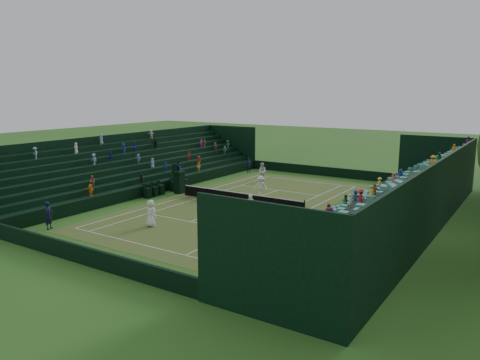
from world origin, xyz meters
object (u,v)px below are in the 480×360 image
(player_near_west, at_px, (151,213))
(tennis_net, at_px, (240,198))
(player_far_east, at_px, (261,187))
(player_far_west, at_px, (262,172))
(player_near_east, at_px, (250,205))
(umpire_chair, at_px, (179,179))

(player_near_west, bearing_deg, tennis_net, -94.70)
(tennis_net, distance_m, player_far_east, 3.10)
(player_far_west, bearing_deg, player_near_east, -69.87)
(tennis_net, bearing_deg, player_near_west, -99.95)
(umpire_chair, xyz_separation_m, player_far_east, (6.99, 2.64, -0.33))
(umpire_chair, distance_m, player_near_west, 10.58)
(player_near_east, distance_m, player_far_east, 6.44)
(player_far_west, distance_m, player_far_east, 7.73)
(umpire_chair, distance_m, player_far_west, 9.91)
(player_far_east, bearing_deg, umpire_chair, 165.67)
(player_far_west, bearing_deg, player_far_east, -67.47)
(player_near_east, height_order, player_far_east, player_far_east)
(player_near_east, xyz_separation_m, player_far_west, (-6.42, 12.62, 0.08))
(tennis_net, xyz_separation_m, player_far_west, (-3.67, 9.80, 0.40))
(player_near_west, height_order, player_near_east, player_near_west)
(player_far_west, xyz_separation_m, player_far_east, (3.79, -6.74, 0.02))
(tennis_net, relative_size, player_far_east, 6.16)
(umpire_chair, relative_size, player_near_west, 1.61)
(umpire_chair, distance_m, player_far_east, 7.48)
(umpire_chair, xyz_separation_m, player_far_west, (3.20, 9.38, -0.35))
(player_near_west, xyz_separation_m, player_near_east, (4.28, 5.89, -0.08))
(player_near_east, height_order, player_far_west, player_far_west)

